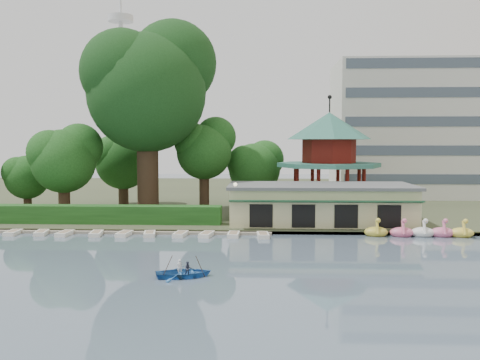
# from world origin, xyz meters

# --- Properties ---
(ground_plane) EXTENTS (220.00, 220.00, 0.00)m
(ground_plane) POSITION_xyz_m (0.00, 0.00, 0.00)
(ground_plane) COLOR slate
(ground_plane) RESTS_ON ground
(shore) EXTENTS (220.00, 70.00, 0.40)m
(shore) POSITION_xyz_m (0.00, 52.00, 0.20)
(shore) COLOR #424930
(shore) RESTS_ON ground
(embankment) EXTENTS (220.00, 0.60, 0.30)m
(embankment) POSITION_xyz_m (0.00, 17.30, 0.15)
(embankment) COLOR gray
(embankment) RESTS_ON ground
(dock) EXTENTS (34.00, 1.60, 0.24)m
(dock) POSITION_xyz_m (-12.00, 17.20, 0.12)
(dock) COLOR gray
(dock) RESTS_ON ground
(boathouse) EXTENTS (18.60, 9.39, 3.90)m
(boathouse) POSITION_xyz_m (10.00, 21.97, 2.37)
(boathouse) COLOR beige
(boathouse) RESTS_ON shore
(pavilion) EXTENTS (12.40, 12.40, 13.50)m
(pavilion) POSITION_xyz_m (12.00, 32.00, 7.48)
(pavilion) COLOR beige
(pavilion) RESTS_ON shore
(office_building) EXTENTS (38.00, 18.00, 20.00)m
(office_building) POSITION_xyz_m (32.67, 49.00, 9.73)
(office_building) COLOR silver
(office_building) RESTS_ON shore
(broadcast_tower) EXTENTS (8.00, 8.00, 96.00)m
(broadcast_tower) POSITION_xyz_m (-42.00, 140.00, 33.98)
(broadcast_tower) COLOR silver
(broadcast_tower) RESTS_ON ground
(hedge) EXTENTS (30.00, 2.00, 1.80)m
(hedge) POSITION_xyz_m (-15.00, 20.50, 1.30)
(hedge) COLOR #21561C
(hedge) RESTS_ON shore
(lamp_post) EXTENTS (0.36, 0.36, 4.28)m
(lamp_post) POSITION_xyz_m (1.50, 19.00, 3.34)
(lamp_post) COLOR black
(lamp_post) RESTS_ON shore
(big_tree) EXTENTS (14.77, 13.76, 22.30)m
(big_tree) POSITION_xyz_m (-8.82, 28.22, 15.26)
(big_tree) COLOR #3A281C
(big_tree) RESTS_ON shore
(small_trees) EXTENTS (39.44, 17.26, 11.26)m
(small_trees) POSITION_xyz_m (-11.83, 31.81, 6.53)
(small_trees) COLOR #3A281C
(small_trees) RESTS_ON shore
(swan_boats) EXTENTS (14.83, 1.97, 1.92)m
(swan_boats) POSITION_xyz_m (20.72, 16.59, 0.40)
(swan_boats) COLOR gold
(swan_boats) RESTS_ON ground
(moored_rowboats) EXTENTS (32.68, 2.75, 0.36)m
(moored_rowboats) POSITION_xyz_m (-11.32, 15.77, 0.18)
(moored_rowboats) COLOR white
(moored_rowboats) RESTS_ON ground
(rowboat_with_passengers) EXTENTS (5.70, 4.67, 2.01)m
(rowboat_with_passengers) POSITION_xyz_m (-0.80, 1.09, 0.52)
(rowboat_with_passengers) COLOR #2B6CB8
(rowboat_with_passengers) RESTS_ON ground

